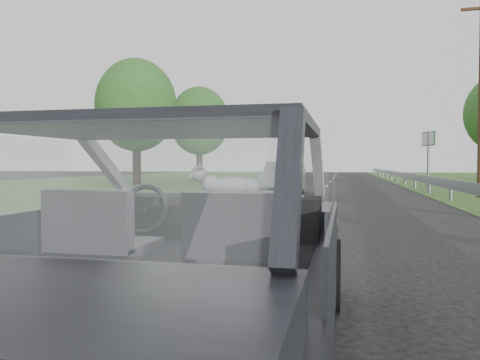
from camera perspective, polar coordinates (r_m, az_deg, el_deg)
The scene contains 10 objects.
subject_car at distance 2.89m, azimuth -6.98°, elevation -8.18°, with size 1.80×4.00×1.45m, color black.
dashboard at distance 3.46m, azimuth -3.50°, elevation -4.40°, with size 1.58×0.45×0.30m, color black.
driver_seat at distance 2.77m, azimuth -16.90°, elevation -5.45°, with size 0.50×0.72×0.42m, color #24242C.
passenger_seat at distance 2.48m, azimuth -0.47°, elevation -6.23°, with size 0.50×0.72×0.42m, color #24242C.
steering_wheel at distance 3.31m, azimuth -11.61°, elevation -3.50°, with size 0.36×0.36×0.04m, color black.
cat at distance 3.39m, azimuth -0.96°, elevation -0.65°, with size 0.54×0.17×0.24m, color gray.
other_car at distance 18.63m, azimuth 5.41°, elevation 0.22°, with size 1.60×4.06×1.34m, color #AFB4BC.
highway_sign at distance 23.78m, azimuth 21.96°, elevation 2.17°, with size 0.11×1.10×2.76m, color #094B19.
tree_5 at distance 28.85m, azimuth -12.51°, elevation 6.73°, with size 4.82×4.82×7.31m, color #1C5318, non-canonical shape.
tree_6 at distance 37.98m, azimuth -4.98°, elevation 5.55°, with size 4.77×4.77×7.23m, color #1C5318, non-canonical shape.
Camera 1 is at (0.96, -2.68, 1.23)m, focal length 35.00 mm.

